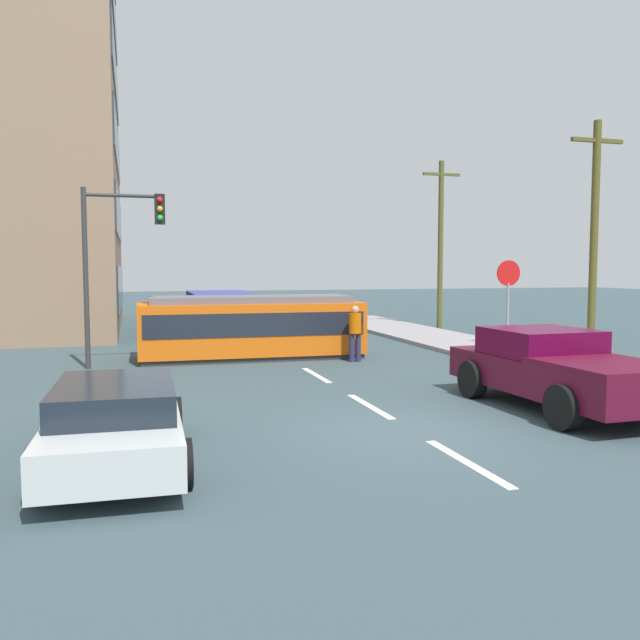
{
  "coord_description": "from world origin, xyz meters",
  "views": [
    {
      "loc": [
        -4.57,
        -10.27,
        2.79
      ],
      "look_at": [
        0.81,
        8.45,
        1.24
      ],
      "focal_mm": 36.78,
      "sensor_mm": 36.0,
      "label": 1
    }
  ],
  "objects": [
    {
      "name": "traffic_light_mast",
      "position": [
        -4.93,
        8.81,
        3.46
      ],
      "size": [
        2.22,
        0.33,
        4.99
      ],
      "color": "#333333",
      "rests_on": "ground"
    },
    {
      "name": "sidewalk_curb_right",
      "position": [
        6.8,
        6.0,
        0.07
      ],
      "size": [
        3.2,
        36.0,
        0.14
      ],
      "primitive_type": "cube",
      "color": "gray",
      "rests_on": "ground"
    },
    {
      "name": "lane_stripe_1",
      "position": [
        0.0,
        2.0,
        0.01
      ],
      "size": [
        0.16,
        2.4,
        0.01
      ],
      "primitive_type": "cube",
      "color": "silver",
      "rests_on": "ground"
    },
    {
      "name": "city_bus",
      "position": [
        -1.02,
        16.94,
        1.02
      ],
      "size": [
        2.59,
        5.05,
        1.79
      ],
      "color": "#3B4095",
      "rests_on": "ground"
    },
    {
      "name": "utility_pole_near",
      "position": [
        9.11,
        6.84,
        3.8
      ],
      "size": [
        1.8,
        0.24,
        7.25
      ],
      "color": "brown",
      "rests_on": "ground"
    },
    {
      "name": "parked_sedan_near",
      "position": [
        -4.83,
        -0.63,
        0.62
      ],
      "size": [
        2.03,
        4.61,
        1.19
      ],
      "color": "silver",
      "rests_on": "ground"
    },
    {
      "name": "streetcar_tram",
      "position": [
        -1.03,
        9.84,
        0.99
      ],
      "size": [
        6.86,
        2.67,
        1.92
      ],
      "color": "#DE5D10",
      "rests_on": "ground"
    },
    {
      "name": "lane_stripe_3",
      "position": [
        0.0,
        15.84,
        0.01
      ],
      "size": [
        0.16,
        2.4,
        0.01
      ],
      "primitive_type": "cube",
      "color": "silver",
      "rests_on": "ground"
    },
    {
      "name": "lane_stripe_0",
      "position": [
        0.0,
        -2.0,
        0.01
      ],
      "size": [
        0.16,
        2.4,
        0.01
      ],
      "primitive_type": "cube",
      "color": "silver",
      "rests_on": "ground"
    },
    {
      "name": "ground_plane",
      "position": [
        0.0,
        10.0,
        0.0
      ],
      "size": [
        120.0,
        120.0,
        0.0
      ],
      "primitive_type": "plane",
      "color": "#364A4F"
    },
    {
      "name": "lane_stripe_4",
      "position": [
        0.0,
        21.84,
        0.01
      ],
      "size": [
        0.16,
        2.4,
        0.01
      ],
      "primitive_type": "cube",
      "color": "silver",
      "rests_on": "ground"
    },
    {
      "name": "pickup_truck_parked",
      "position": [
        3.48,
        0.8,
        0.8
      ],
      "size": [
        2.38,
        5.05,
        1.55
      ],
      "color": "#4D0D22",
      "rests_on": "ground"
    },
    {
      "name": "pedestrian_crossing",
      "position": [
        1.8,
        8.08,
        0.94
      ],
      "size": [
        0.49,
        0.36,
        1.67
      ],
      "color": "#27274E",
      "rests_on": "ground"
    },
    {
      "name": "stop_sign",
      "position": [
        6.18,
        6.88,
        2.19
      ],
      "size": [
        0.76,
        0.07,
        2.88
      ],
      "color": "gray",
      "rests_on": "sidewalk_curb_right"
    },
    {
      "name": "utility_pole_mid",
      "position": [
        9.04,
        17.13,
        3.99
      ],
      "size": [
        1.8,
        0.24,
        7.63
      ],
      "color": "brown",
      "rests_on": "ground"
    },
    {
      "name": "lane_stripe_2",
      "position": [
        0.0,
        6.0,
        0.01
      ],
      "size": [
        0.16,
        2.4,
        0.01
      ],
      "primitive_type": "cube",
      "color": "silver",
      "rests_on": "ground"
    }
  ]
}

